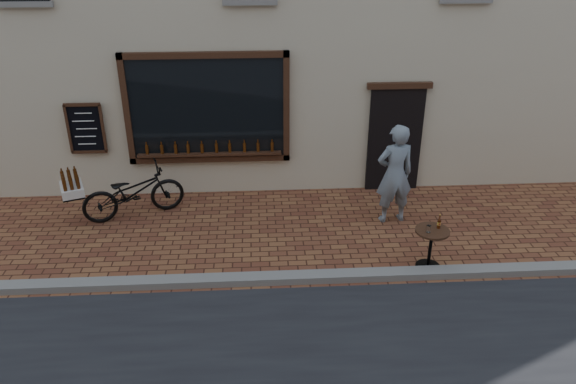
{
  "coord_description": "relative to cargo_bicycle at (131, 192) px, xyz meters",
  "views": [
    {
      "loc": [
        -0.94,
        -7.22,
        5.33
      ],
      "look_at": [
        -0.44,
        1.2,
        1.1
      ],
      "focal_mm": 35.0,
      "sensor_mm": 36.0,
      "label": 1
    }
  ],
  "objects": [
    {
      "name": "kerb",
      "position": [
        3.37,
        -2.34,
        -0.46
      ],
      "size": [
        90.0,
        0.25,
        0.12
      ],
      "primitive_type": "cube",
      "color": "slate",
      "rests_on": "ground"
    },
    {
      "name": "cargo_bicycle",
      "position": [
        0.0,
        0.0,
        0.0
      ],
      "size": [
        2.31,
        1.39,
        1.09
      ],
      "rotation": [
        0.0,
        0.0,
        1.94
      ],
      "color": "black",
      "rests_on": "ground"
    },
    {
      "name": "ground",
      "position": [
        3.37,
        -2.54,
        -0.52
      ],
      "size": [
        90.0,
        90.0,
        0.0
      ],
      "primitive_type": "plane",
      "color": "brown",
      "rests_on": "ground"
    },
    {
      "name": "bistro_table",
      "position": [
        5.24,
        -2.08,
        -0.01
      ],
      "size": [
        0.56,
        0.56,
        0.96
      ],
      "color": "black",
      "rests_on": "ground"
    },
    {
      "name": "pedestrian",
      "position": [
        4.97,
        -0.45,
        0.45
      ],
      "size": [
        0.77,
        0.57,
        1.94
      ],
      "primitive_type": "imported",
      "rotation": [
        0.0,
        0.0,
        3.3
      ],
      "color": "slate",
      "rests_on": "ground"
    }
  ]
}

